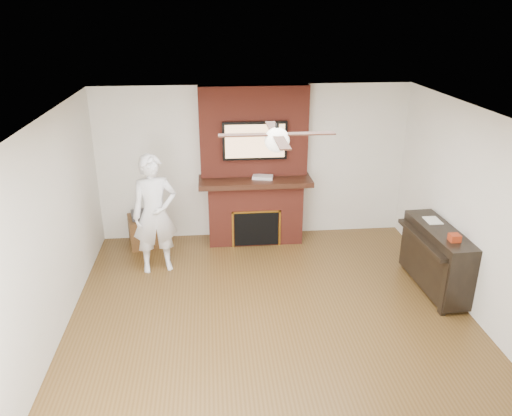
{
  "coord_description": "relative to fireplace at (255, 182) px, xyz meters",
  "views": [
    {
      "loc": [
        -0.69,
        -4.99,
        3.59
      ],
      "look_at": [
        -0.13,
        0.9,
        1.21
      ],
      "focal_mm": 35.0,
      "sensor_mm": 36.0,
      "label": 1
    }
  ],
  "objects": [
    {
      "name": "piano",
      "position": [
        2.28,
        -1.83,
        -0.52
      ],
      "size": [
        0.57,
        1.38,
        0.98
      ],
      "rotation": [
        0.0,
        0.0,
        0.05
      ],
      "color": "black",
      "rests_on": "ground"
    },
    {
      "name": "ceiling_fan",
      "position": [
        -0.0,
        -2.55,
        1.34
      ],
      "size": [
        1.21,
        1.21,
        0.31
      ],
      "color": "black",
      "rests_on": "room_shell"
    },
    {
      "name": "tv",
      "position": [
        0.0,
        -0.05,
        0.68
      ],
      "size": [
        1.0,
        0.08,
        0.6
      ],
      "color": "black",
      "rests_on": "fireplace"
    },
    {
      "name": "side_table",
      "position": [
        -1.78,
        -0.07,
        -0.73
      ],
      "size": [
        0.6,
        0.6,
        0.57
      ],
      "rotation": [
        0.0,
        0.0,
        0.23
      ],
      "color": "#503117",
      "rests_on": "ground"
    },
    {
      "name": "person",
      "position": [
        -1.5,
        -0.91,
        -0.12
      ],
      "size": [
        0.72,
        0.56,
        1.74
      ],
      "primitive_type": "imported",
      "rotation": [
        0.0,
        0.0,
        0.22
      ],
      "color": "white",
      "rests_on": "ground"
    },
    {
      "name": "fireplace",
      "position": [
        0.0,
        0.0,
        0.0
      ],
      "size": [
        1.78,
        0.64,
        2.5
      ],
      "color": "maroon",
      "rests_on": "ground"
    },
    {
      "name": "candle_blue",
      "position": [
        0.2,
        -0.17,
        -0.96
      ],
      "size": [
        0.06,
        0.06,
        0.08
      ],
      "primitive_type": "cylinder",
      "color": "#364AA4",
      "rests_on": "ground"
    },
    {
      "name": "candle_green",
      "position": [
        -0.11,
        -0.19,
        -0.95
      ],
      "size": [
        0.07,
        0.07,
        0.09
      ],
      "primitive_type": "cylinder",
      "color": "#3A732E",
      "rests_on": "ground"
    },
    {
      "name": "candle_cream",
      "position": [
        0.01,
        -0.22,
        -0.94
      ],
      "size": [
        0.08,
        0.08,
        0.12
      ],
      "primitive_type": "cylinder",
      "color": "beige",
      "rests_on": "ground"
    },
    {
      "name": "room_shell",
      "position": [
        0.0,
        -2.55,
        0.25
      ],
      "size": [
        5.36,
        5.86,
        2.86
      ],
      "color": "#4C3316",
      "rests_on": "ground"
    },
    {
      "name": "cable_box",
      "position": [
        0.12,
        -0.1,
        0.11
      ],
      "size": [
        0.35,
        0.24,
        0.05
      ],
      "primitive_type": "cube",
      "rotation": [
        0.0,
        0.0,
        -0.21
      ],
      "color": "silver",
      "rests_on": "fireplace"
    },
    {
      "name": "candle_orange",
      "position": [
        -0.09,
        -0.24,
        -0.93
      ],
      "size": [
        0.07,
        0.07,
        0.14
      ],
      "primitive_type": "cylinder",
      "color": "orange",
      "rests_on": "ground"
    }
  ]
}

